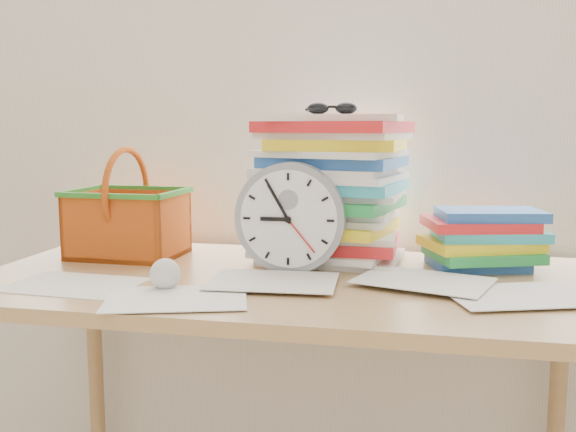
% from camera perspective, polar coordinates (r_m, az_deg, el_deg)
% --- Properties ---
extents(curtain, '(2.40, 0.01, 2.50)m').
position_cam_1_polar(curtain, '(1.80, 2.50, 14.85)').
color(curtain, white).
rests_on(curtain, room_shell).
extents(desk, '(1.40, 0.70, 0.75)m').
position_cam_1_polar(desk, '(1.47, -0.09, -8.24)').
color(desk, '#AA824F').
rests_on(desk, ground).
extents(paper_stack, '(0.39, 0.34, 0.36)m').
position_cam_1_polar(paper_stack, '(1.61, 3.81, 2.47)').
color(paper_stack, white).
rests_on(paper_stack, desk).
extents(clock, '(0.25, 0.05, 0.25)m').
position_cam_1_polar(clock, '(1.47, 0.24, -0.15)').
color(clock, gray).
rests_on(clock, desk).
extents(sunglasses, '(0.16, 0.14, 0.03)m').
position_cam_1_polar(sunglasses, '(1.59, 3.93, 9.54)').
color(sunglasses, black).
rests_on(sunglasses, paper_stack).
extents(book_stack, '(0.32, 0.28, 0.14)m').
position_cam_1_polar(book_stack, '(1.60, 17.15, -1.94)').
color(book_stack, white).
rests_on(book_stack, desk).
extents(basket, '(0.28, 0.22, 0.28)m').
position_cam_1_polar(basket, '(1.70, -14.09, 1.10)').
color(basket, '#D55A14').
rests_on(basket, desk).
extents(crumpled_ball, '(0.07, 0.07, 0.07)m').
position_cam_1_polar(crumpled_ball, '(1.36, -10.89, -5.06)').
color(crumpled_ball, silver).
rests_on(crumpled_ball, desk).
extents(scattered_papers, '(1.26, 0.42, 0.02)m').
position_cam_1_polar(scattered_papers, '(1.45, -0.09, -5.17)').
color(scattered_papers, white).
rests_on(scattered_papers, desk).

